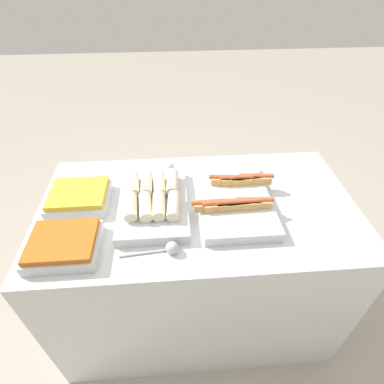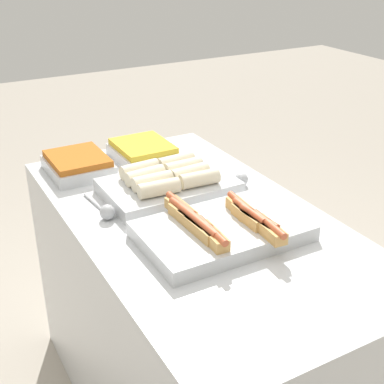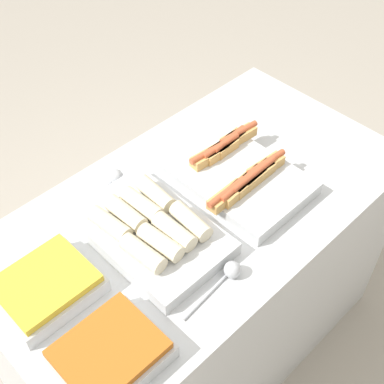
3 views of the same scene
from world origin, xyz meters
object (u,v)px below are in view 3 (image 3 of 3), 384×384
(tray_hotdogs, at_px, (233,172))
(tray_side_back, at_px, (46,287))
(tray_wraps, at_px, (151,230))
(serving_spoon_near, at_px, (229,273))
(tray_side_front, at_px, (110,354))
(serving_spoon_far, at_px, (113,179))

(tray_hotdogs, xyz_separation_m, tray_side_back, (-0.72, 0.06, -0.00))
(tray_hotdogs, xyz_separation_m, tray_wraps, (-0.38, 0.00, 0.00))
(tray_wraps, height_order, serving_spoon_near, tray_wraps)
(tray_side_front, relative_size, tray_side_back, 1.00)
(tray_hotdogs, distance_m, serving_spoon_near, 0.41)
(tray_hotdogs, relative_size, tray_side_front, 1.88)
(tray_hotdogs, relative_size, serving_spoon_near, 2.18)
(tray_side_back, bearing_deg, tray_hotdogs, -4.48)
(tray_hotdogs, distance_m, serving_spoon_far, 0.41)
(serving_spoon_near, bearing_deg, tray_hotdogs, 40.93)
(tray_hotdogs, distance_m, tray_side_front, 0.76)
(tray_side_back, bearing_deg, serving_spoon_near, -38.29)
(tray_wraps, xyz_separation_m, serving_spoon_near, (0.07, -0.27, -0.02))
(tray_side_front, distance_m, serving_spoon_near, 0.41)
(tray_wraps, distance_m, serving_spoon_near, 0.28)
(tray_side_back, bearing_deg, serving_spoon_far, 27.79)
(serving_spoon_near, relative_size, serving_spoon_far, 1.01)
(serving_spoon_near, xyz_separation_m, serving_spoon_far, (-0.00, 0.54, 0.00))
(tray_side_back, xyz_separation_m, serving_spoon_far, (0.41, 0.22, -0.01))
(tray_wraps, bearing_deg, serving_spoon_near, -76.40)
(tray_wraps, height_order, tray_side_front, tray_wraps)
(tray_side_front, xyz_separation_m, tray_side_back, (0.00, 0.29, 0.00))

